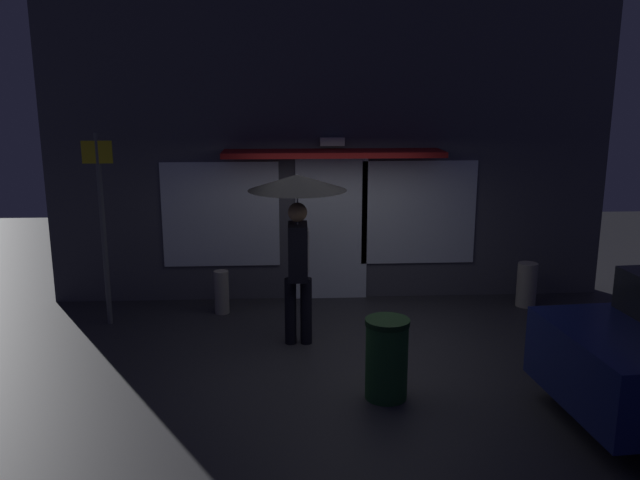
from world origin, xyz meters
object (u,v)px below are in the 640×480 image
sidewalk_bollard_2 (527,285)px  person_with_umbrella (298,209)px  street_sign_post (102,219)px  sidewalk_bollard (222,292)px  trash_bin (387,359)px

sidewalk_bollard_2 → person_with_umbrella: bearing=-159.5°
street_sign_post → sidewalk_bollard_2: street_sign_post is taller
sidewalk_bollard → street_sign_post: bearing=-166.9°
person_with_umbrella → trash_bin: person_with_umbrella is taller
person_with_umbrella → street_sign_post: street_sign_post is taller
sidewalk_bollard → trash_bin: bearing=-54.6°
street_sign_post → sidewalk_bollard_2: 6.22m
sidewalk_bollard → sidewalk_bollard_2: size_ratio=0.96×
person_with_umbrella → trash_bin: (0.90, -1.58, -1.33)m
person_with_umbrella → sidewalk_bollard_2: bearing=111.6°
sidewalk_bollard_2 → trash_bin: (-2.57, -2.88, 0.11)m
person_with_umbrella → sidewalk_bollard: 2.19m
sidewalk_bollard → sidewalk_bollard_2: 4.56m
trash_bin → sidewalk_bollard_2: bearing=48.2°
person_with_umbrella → sidewalk_bollard_2: person_with_umbrella is taller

